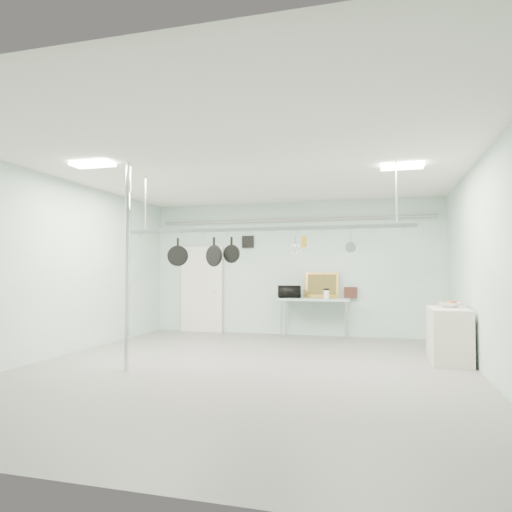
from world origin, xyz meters
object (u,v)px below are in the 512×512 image
(coffee_canister, at_px, (326,294))
(skillet_right, at_px, (232,250))
(prep_table, at_px, (315,301))
(skillet_mid, at_px, (214,252))
(fruit_bowl, at_px, (450,305))
(skillet_left, at_px, (178,252))
(chrome_pole, at_px, (127,266))
(side_cabinet, at_px, (449,335))
(microwave, at_px, (289,292))
(pot_rack, at_px, (262,227))

(coffee_canister, relative_size, skillet_right, 0.44)
(prep_table, bearing_deg, skillet_mid, -110.31)
(prep_table, height_order, fruit_bowl, fruit_bowl)
(coffee_canister, height_order, skillet_left, skillet_left)
(chrome_pole, xyz_separation_m, skillet_mid, (1.08, 0.90, 0.24))
(side_cabinet, xyz_separation_m, coffee_canister, (-2.28, 2.15, 0.55))
(skillet_mid, bearing_deg, prep_table, 93.50)
(skillet_right, bearing_deg, skillet_mid, -171.84)
(coffee_canister, bearing_deg, skillet_right, -110.07)
(skillet_right, bearing_deg, chrome_pole, -138.84)
(chrome_pole, relative_size, microwave, 6.26)
(prep_table, distance_m, pot_rack, 3.61)
(side_cabinet, height_order, skillet_left, skillet_left)
(chrome_pole, xyz_separation_m, skillet_right, (1.39, 0.90, 0.27))
(side_cabinet, bearing_deg, coffee_canister, 136.59)
(skillet_left, bearing_deg, microwave, 39.50)
(microwave, height_order, skillet_right, skillet_right)
(prep_table, relative_size, skillet_left, 3.30)
(coffee_canister, distance_m, skillet_mid, 3.68)
(fruit_bowl, bearing_deg, microwave, 147.28)
(prep_table, distance_m, skillet_right, 3.58)
(side_cabinet, xyz_separation_m, skillet_mid, (-3.77, -1.10, 1.39))
(side_cabinet, xyz_separation_m, skillet_right, (-3.46, -1.10, 1.42))
(prep_table, bearing_deg, skillet_right, -105.48)
(microwave, relative_size, skillet_mid, 1.04)
(microwave, xyz_separation_m, skillet_right, (-0.32, -3.31, 0.83))
(microwave, xyz_separation_m, fruit_bowl, (3.19, -2.05, -0.10))
(skillet_left, height_order, skillet_right, same)
(skillet_mid, bearing_deg, fruit_bowl, 42.17)
(microwave, relative_size, coffee_canister, 2.73)
(pot_rack, xyz_separation_m, skillet_mid, (-0.82, 0.00, -0.39))
(chrome_pole, height_order, side_cabinet, chrome_pole)
(skillet_right, bearing_deg, microwave, 92.62)
(pot_rack, relative_size, skillet_mid, 9.74)
(prep_table, relative_size, skillet_right, 3.80)
(pot_rack, height_order, fruit_bowl, pot_rack)
(microwave, bearing_deg, skillet_mid, 62.94)
(coffee_canister, height_order, skillet_right, skillet_right)
(coffee_canister, bearing_deg, pot_rack, -101.72)
(chrome_pole, distance_m, pot_rack, 2.19)
(microwave, bearing_deg, chrome_pole, 51.62)
(skillet_mid, height_order, skillet_right, same)
(chrome_pole, relative_size, skillet_right, 7.61)
(skillet_left, bearing_deg, skillet_mid, -29.29)
(skillet_mid, bearing_deg, side_cabinet, 40.07)
(skillet_left, bearing_deg, chrome_pole, -144.40)
(prep_table, relative_size, fruit_bowl, 4.50)
(fruit_bowl, height_order, skillet_mid, skillet_mid)
(microwave, bearing_deg, coffee_canister, 159.60)
(chrome_pole, distance_m, skillet_left, 1.02)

